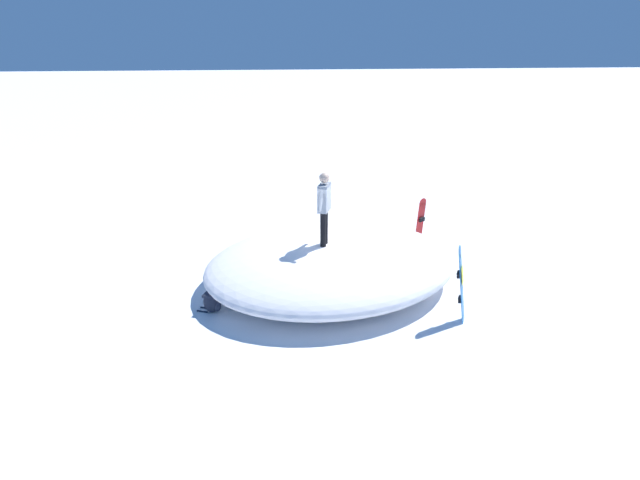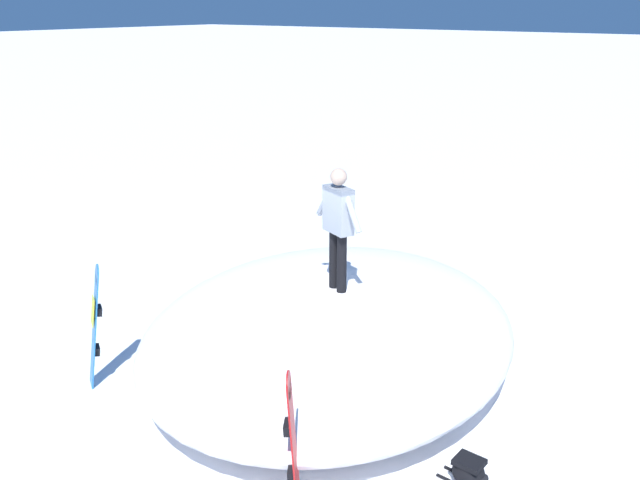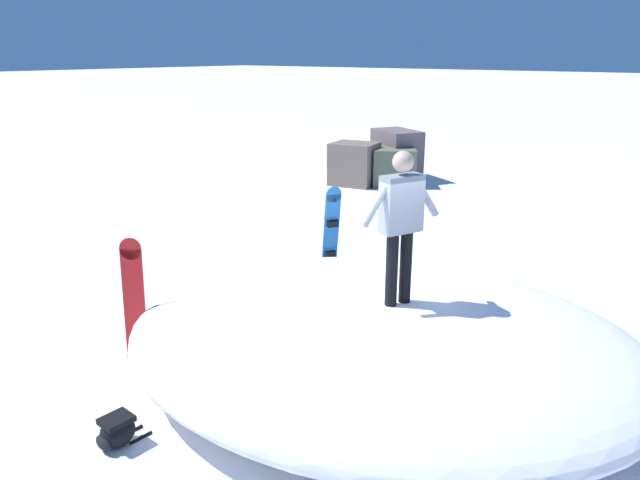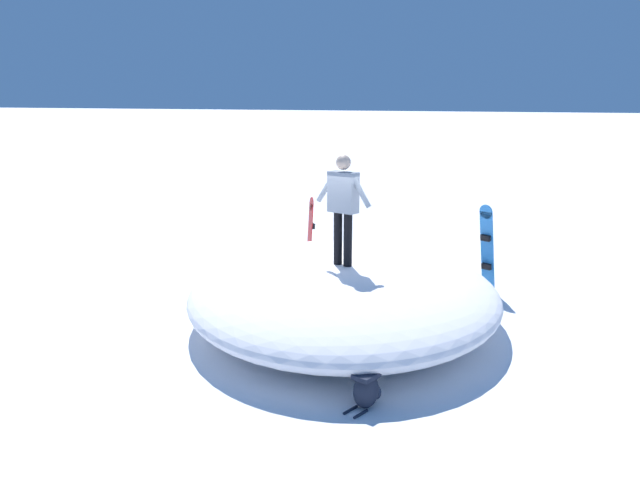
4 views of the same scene
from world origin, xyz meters
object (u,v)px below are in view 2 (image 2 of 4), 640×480
snowboard_secondary_upright (95,324)px  backpack_near (373,269)px  snowboarder_standing (338,220)px  backpack_far (469,472)px  snowboard_primary_upright (292,441)px

snowboard_secondary_upright → backpack_near: (1.14, 5.28, -0.66)m
snowboarder_standing → backpack_far: (2.82, -1.58, -1.92)m
backpack_near → backpack_far: (3.85, -4.28, -0.07)m
snowboarder_standing → backpack_far: size_ratio=3.22×
snowboarder_standing → snowboard_primary_upright: 3.58m
snowboard_primary_upright → backpack_near: 6.27m
snowboard_primary_upright → backpack_far: bearing=47.3°
snowboard_primary_upright → backpack_far: 2.04m
snowboarder_standing → snowboard_primary_upright: (1.51, -3.00, -1.24)m
snowboard_secondary_upright → snowboarder_standing: bearing=50.1°
snowboard_secondary_upright → backpack_near: size_ratio=2.98×
snowboarder_standing → backpack_far: snowboarder_standing is taller
snowboard_secondary_upright → snowboard_primary_upright: bearing=-6.5°
backpack_far → backpack_near: bearing=131.9°
snowboard_secondary_upright → backpack_far: 5.14m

